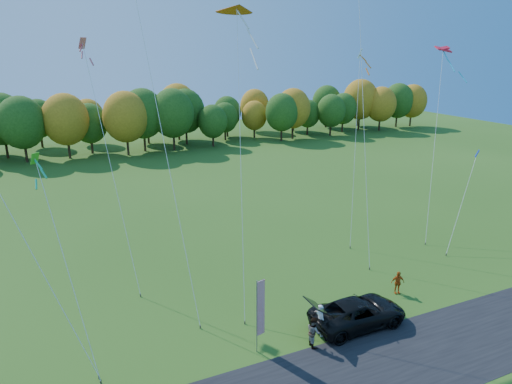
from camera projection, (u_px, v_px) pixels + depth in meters
name	position (u px, v px, depth m)	size (l,w,h in m)	color
ground	(299.00, 338.00, 25.92)	(160.00, 160.00, 0.00)	#285115
asphalt_strip	(340.00, 383.00, 22.44)	(90.00, 6.00, 0.01)	black
tree_line	(131.00, 151.00, 73.75)	(116.00, 12.00, 10.00)	#1E4711
black_suv	(358.00, 313.00, 26.94)	(2.72, 5.89, 1.64)	black
person_tailgate_a	(320.00, 320.00, 25.93)	(0.71, 0.47, 1.95)	white
person_tailgate_b	(314.00, 332.00, 25.02)	(0.85, 0.66, 1.75)	gray
person_east	(398.00, 282.00, 30.47)	(0.93, 0.39, 1.59)	#BA4C11
feather_flag	(260.00, 308.00, 24.10)	(0.55, 0.21, 4.31)	#999999
kite_delta_blue	(148.00, 59.00, 27.08)	(3.41, 12.51, 30.34)	#4C3F33
kite_parafoil_orange	(360.00, 32.00, 34.85)	(6.30, 12.43, 34.26)	#4C3F33
kite_delta_red	(241.00, 152.00, 28.41)	(4.16, 8.69, 19.66)	#4C3F33
kite_parafoil_rainbow	(435.00, 141.00, 40.06)	(8.01, 7.23, 16.36)	#4C3F33
kite_diamond_yellow	(27.00, 243.00, 21.91)	(5.42, 5.61, 14.02)	#4C3F33
kite_diamond_green	(67.00, 268.00, 22.28)	(2.12, 4.84, 11.17)	#4C3F33
kite_diamond_white	(355.00, 148.00, 37.91)	(3.85, 5.31, 16.13)	#4C3F33
kite_diamond_pink	(110.00, 165.00, 30.91)	(2.02, 8.37, 16.88)	#4C3F33
kite_diamond_blue_low	(462.00, 202.00, 37.34)	(5.71, 3.29, 7.91)	#4C3F33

